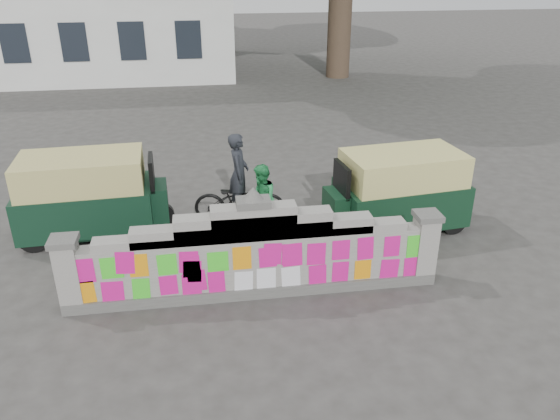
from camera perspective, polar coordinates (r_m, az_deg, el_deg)
The scene contains 7 objects.
ground at distance 9.64m, azimuth -2.59°, elevation -8.67°, with size 100.00×100.00×0.00m, color #383533.
parapet_wall at distance 9.24m, azimuth -2.68°, elevation -4.82°, with size 6.48×0.44×2.01m.
cyclist_bike at distance 11.90m, azimuth -4.23°, elevation 1.07°, with size 0.69×1.98×1.04m, color black.
cyclist_rider at distance 11.76m, azimuth -4.28°, elevation 2.68°, with size 0.64×0.42×1.77m, color #202329.
pedestrian at distance 11.32m, azimuth -1.96°, elevation 1.09°, with size 0.73×0.57×1.50m, color green.
rickshaw_left at distance 11.90m, azimuth -19.35°, elevation 1.57°, with size 3.14×1.58×1.72m.
rickshaw_right at distance 11.74m, azimuth 12.20°, elevation 2.07°, with size 3.12×1.71×1.69m.
Camera 1 is at (-0.78, -7.98, 5.36)m, focal length 35.00 mm.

